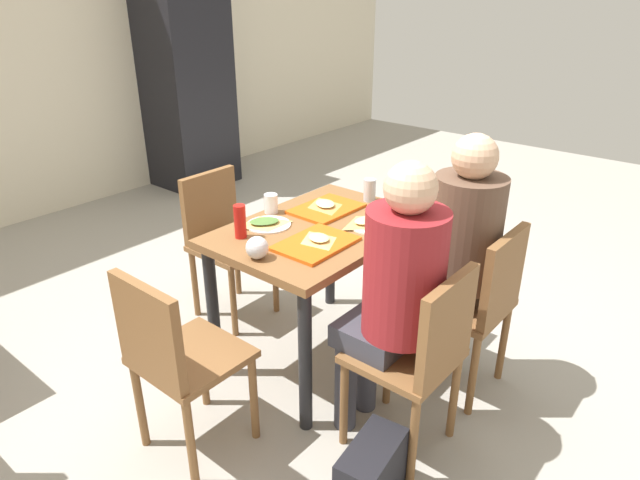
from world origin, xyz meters
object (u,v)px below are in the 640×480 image
object	(u,v)px
chair_far_side	(223,234)
person_in_red	(395,286)
paper_plate_near_edge	(372,226)
drink_fridge	(188,87)
tray_red_near	(316,244)
tray_red_far	(326,209)
chair_near_right	(479,299)
pizza_slice_b	(325,205)
condiment_bottle	(240,221)
handbag	(371,475)
pizza_slice_a	(319,239)
pizza_slice_d	(369,221)
plastic_cup_a	(271,204)
chair_near_left	(422,351)
pizza_slice_c	(264,222)
foil_bundle	(257,248)
plastic_cup_b	(375,231)
main_table	(320,247)
soda_can	(370,190)
person_in_brown_jacket	(457,243)
chair_left_end	(174,354)
paper_plate_center	(269,225)

from	to	relation	value
chair_far_side	person_in_red	xyz separation A→B (m)	(-0.26, -1.35, 0.25)
paper_plate_near_edge	drink_fridge	distance (m)	3.32
tray_red_near	tray_red_far	xyz separation A→B (m)	(0.37, 0.24, 0.00)
chair_near_right	pizza_slice_b	bearing A→B (deg)	94.65
condiment_bottle	handbag	xyz separation A→B (m)	(-0.27, -0.96, -0.70)
condiment_bottle	handbag	size ratio (longest dim) A/B	0.50
chair_far_side	pizza_slice_a	xyz separation A→B (m)	(-0.16, -0.87, 0.28)
tray_red_far	pizza_slice_d	xyz separation A→B (m)	(-0.01, -0.28, 0.01)
plastic_cup_a	drink_fridge	xyz separation A→B (m)	(1.48, 2.54, 0.14)
pizza_slice_a	chair_near_left	bearing A→B (deg)	-99.02
paper_plate_near_edge	pizza_slice_b	xyz separation A→B (m)	(0.03, 0.32, 0.02)
chair_near_right	pizza_slice_d	size ratio (longest dim) A/B	3.23
paper_plate_near_edge	pizza_slice_c	world-z (taller)	pizza_slice_c
person_in_red	foil_bundle	distance (m)	0.62
pizza_slice_d	condiment_bottle	world-z (taller)	condiment_bottle
chair_near_right	plastic_cup_b	bearing A→B (deg)	118.26
foil_bundle	tray_red_far	bearing A→B (deg)	11.40
pizza_slice_b	foil_bundle	bearing A→B (deg)	-167.40
main_table	pizza_slice_c	distance (m)	0.30
pizza_slice_b	plastic_cup_a	size ratio (longest dim) A/B	2.35
pizza_slice_b	tray_red_far	bearing A→B (deg)	-116.54
paper_plate_near_edge	soda_can	xyz separation A→B (m)	(0.29, 0.22, 0.06)
main_table	plastic_cup_a	world-z (taller)	plastic_cup_a
paper_plate_near_edge	main_table	bearing A→B (deg)	128.26
plastic_cup_b	foil_bundle	distance (m)	0.55
chair_far_side	plastic_cup_a	world-z (taller)	same
pizza_slice_b	foil_bundle	xyz separation A→B (m)	(-0.64, -0.14, 0.03)
pizza_slice_b	plastic_cup_a	world-z (taller)	plastic_cup_a
chair_near_right	pizza_slice_b	size ratio (longest dim) A/B	3.66
pizza_slice_c	handbag	bearing A→B (deg)	-114.31
pizza_slice_a	pizza_slice_c	size ratio (longest dim) A/B	0.81
main_table	chair_near_left	xyz separation A→B (m)	(-0.26, -0.74, -0.14)
chair_near_left	tray_red_near	bearing A→B (deg)	82.77
person_in_brown_jacket	tray_red_far	size ratio (longest dim) A/B	3.53
tray_red_far	plastic_cup_a	size ratio (longest dim) A/B	3.60
main_table	chair_near_right	world-z (taller)	chair_near_right
chair_far_side	handbag	bearing A→B (deg)	-112.09
chair_far_side	paper_plate_near_edge	world-z (taller)	chair_far_side
plastic_cup_b	chair_left_end	bearing A→B (deg)	161.76
paper_plate_near_edge	plastic_cup_a	distance (m)	0.54
condiment_bottle	soda_can	bearing A→B (deg)	-12.98
chair_near_right	pizza_slice_b	world-z (taller)	chair_near_right
chair_near_left	person_in_brown_jacket	bearing A→B (deg)	15.02
paper_plate_center	plastic_cup_a	distance (m)	0.18
main_table	foil_bundle	size ratio (longest dim) A/B	10.46
person_in_red	condiment_bottle	world-z (taller)	person_in_red
chair_near_left	pizza_slice_a	size ratio (longest dim) A/B	4.24
person_in_brown_jacket	pizza_slice_a	world-z (taller)	person_in_brown_jacket
chair_near_left	tray_red_far	size ratio (longest dim) A/B	2.39
pizza_slice_b	drink_fridge	distance (m)	3.01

